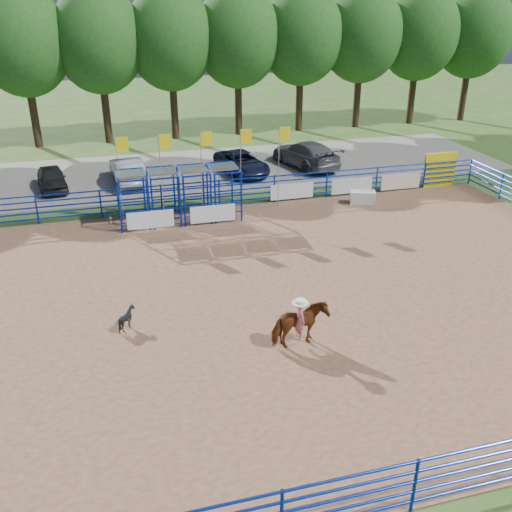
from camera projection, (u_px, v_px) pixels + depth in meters
name	position (u px, v px, depth m)	size (l,w,h in m)	color
ground	(276.00, 297.00, 21.29)	(120.00, 120.00, 0.00)	#415F26
arena_dirt	(276.00, 297.00, 21.28)	(30.00, 20.00, 0.02)	#865E43
gravel_strip	(196.00, 170.00, 36.12)	(40.00, 10.00, 0.01)	gray
announcer_table	(363.00, 197.00, 30.36)	(1.30, 0.61, 0.69)	white
horse_and_rider	(300.00, 323.00, 18.01)	(1.91, 1.11, 2.32)	brown
calf	(127.00, 318.00, 19.14)	(0.62, 0.70, 0.77)	black
car_a	(52.00, 179.00, 32.42)	(1.50, 3.74, 1.27)	black
car_b	(128.00, 170.00, 33.57)	(1.58, 4.55, 1.50)	gray
car_c	(242.00, 163.00, 35.31)	(2.19, 4.74, 1.32)	#161C39
car_d	(306.00, 154.00, 36.65)	(2.25, 5.54, 1.61)	slate
perimeter_fence	(276.00, 279.00, 20.97)	(30.10, 20.10, 1.50)	#07239C
chute_assembly	(186.00, 195.00, 28.00)	(19.32, 2.41, 4.20)	#07239C
treeline	(170.00, 34.00, 40.77)	(56.40, 6.40, 11.24)	#3F2B19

